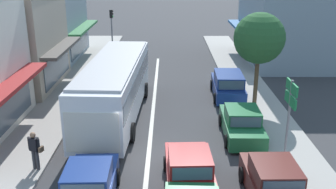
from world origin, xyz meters
TOP-DOWN VIEW (x-y plane):
  - ground_plane at (0.00, 0.00)m, footprint 140.00×140.00m
  - lane_centre_line at (0.00, 4.00)m, footprint 0.20×28.00m
  - sidewalk_left at (-6.80, 6.00)m, footprint 5.20×44.00m
  - kerb_right at (6.20, 6.00)m, footprint 2.80×44.00m
  - shopfront_far_end at (-10.18, 17.99)m, footprint 7.92×8.25m
  - building_right_far at (11.48, 17.38)m, footprint 8.99×10.06m
  - city_bus at (-1.97, 4.54)m, footprint 3.10×10.96m
  - sedan_adjacent_lane_lead at (-1.92, -3.47)m, footprint 1.98×4.24m
  - sedan_adjacent_lane_trail at (1.67, -2.42)m, footprint 2.01×4.26m
  - parked_hatchback_kerb_front at (4.59, -3.21)m, footprint 1.87×3.73m
  - parked_sedan_kerb_second at (4.44, 2.14)m, footprint 1.96×4.23m
  - parked_wagon_kerb_third at (4.62, 8.03)m, footprint 2.04×4.55m
  - traffic_light_downstreet at (-3.93, 18.07)m, footprint 0.32×0.24m
  - directional_road_sign at (5.91, -0.23)m, footprint 0.10×1.40m
  - street_tree_right at (5.92, 6.13)m, footprint 2.85×2.85m
  - pedestrian_with_handbag_near at (-4.47, -1.29)m, footprint 0.66×0.39m
  - pedestrian_browsing_midblock at (-4.48, 5.29)m, footprint 0.53×0.35m

SIDE VIEW (x-z plane):
  - ground_plane at x=0.00m, z-range 0.00..0.00m
  - lane_centre_line at x=0.00m, z-range 0.00..0.01m
  - kerb_right at x=6.20m, z-range 0.00..0.12m
  - sidewalk_left at x=-6.80m, z-range 0.00..0.14m
  - sedan_adjacent_lane_lead at x=-1.92m, z-range -0.07..1.40m
  - sedan_adjacent_lane_trail at x=1.67m, z-range -0.07..1.40m
  - parked_sedan_kerb_second at x=4.44m, z-range -0.07..1.40m
  - parked_hatchback_kerb_front at x=4.59m, z-range -0.06..1.48m
  - parked_wagon_kerb_third at x=4.62m, z-range -0.04..1.53m
  - pedestrian_browsing_midblock at x=-4.48m, z-range 0.25..1.88m
  - pedestrian_with_handbag_near at x=-4.47m, z-range 0.25..1.88m
  - city_bus at x=-1.97m, z-range 0.27..3.49m
  - directional_road_sign at x=5.91m, z-range 0.90..4.50m
  - traffic_light_downstreet at x=-3.93m, z-range 0.75..4.95m
  - shopfront_far_end at x=-10.18m, z-range -0.01..7.87m
  - street_tree_right at x=5.92m, z-range 1.31..6.83m
  - building_right_far at x=11.48m, z-range -0.01..9.51m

